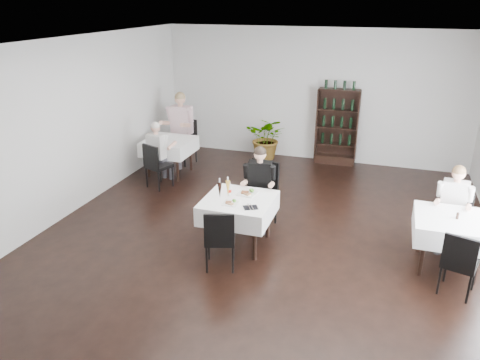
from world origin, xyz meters
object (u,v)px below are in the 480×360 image
Objects in this scene: main_table at (239,208)px; diner_main at (259,182)px; wine_shelf at (337,128)px; potted_tree at (267,138)px.

diner_main reaches higher than main_table.
wine_shelf reaches higher than main_table.
diner_main is (0.12, 0.69, 0.18)m from main_table.
potted_tree is at bearing 99.16° from main_table.
wine_shelf reaches higher than diner_main.
wine_shelf is 4.41m from main_table.
main_table is at bearing -101.78° from wine_shelf.
potted_tree is at bearing 102.90° from diner_main.
wine_shelf is at bearing 6.72° from potted_tree.
wine_shelf is 1.70× the size of main_table.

